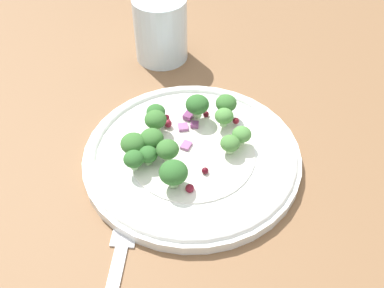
% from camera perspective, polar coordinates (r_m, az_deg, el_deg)
% --- Properties ---
extents(ground_plane, '(1.80, 1.80, 0.02)m').
position_cam_1_polar(ground_plane, '(0.53, 2.59, -2.74)').
color(ground_plane, brown).
extents(plate, '(0.24, 0.24, 0.02)m').
position_cam_1_polar(plate, '(0.51, 0.00, -1.44)').
color(plate, white).
rests_on(plate, ground_plane).
extents(dressing_pool, '(0.14, 0.14, 0.00)m').
position_cam_1_polar(dressing_pool, '(0.51, 0.00, -1.11)').
color(dressing_pool, white).
rests_on(dressing_pool, plate).
extents(broccoli_floret_0, '(0.03, 0.03, 0.03)m').
position_cam_1_polar(broccoli_floret_0, '(0.52, -4.59, 3.02)').
color(broccoli_floret_0, '#9EC684').
rests_on(broccoli_floret_0, plate).
extents(broccoli_floret_1, '(0.02, 0.02, 0.02)m').
position_cam_1_polar(broccoli_floret_1, '(0.52, 4.04, 3.47)').
color(broccoli_floret_1, '#8EB77A').
rests_on(broccoli_floret_1, plate).
extents(broccoli_floret_2, '(0.02, 0.02, 0.02)m').
position_cam_1_polar(broccoli_floret_2, '(0.48, -7.42, -1.56)').
color(broccoli_floret_2, '#8EB77A').
rests_on(broccoli_floret_2, plate).
extents(broccoli_floret_3, '(0.03, 0.03, 0.03)m').
position_cam_1_polar(broccoli_floret_3, '(0.50, -5.06, 0.66)').
color(broccoli_floret_3, '#9EC684').
rests_on(broccoli_floret_3, plate).
extents(broccoli_floret_4, '(0.03, 0.03, 0.03)m').
position_cam_1_polar(broccoli_floret_4, '(0.50, -7.37, -0.00)').
color(broccoli_floret_4, '#9EC684').
rests_on(broccoli_floret_4, plate).
extents(broccoli_floret_5, '(0.03, 0.03, 0.03)m').
position_cam_1_polar(broccoli_floret_5, '(0.46, -2.34, -3.65)').
color(broccoli_floret_5, '#8EB77A').
rests_on(broccoli_floret_5, plate).
extents(broccoli_floret_6, '(0.03, 0.03, 0.03)m').
position_cam_1_polar(broccoli_floret_6, '(0.54, 4.29, 5.05)').
color(broccoli_floret_6, '#ADD18E').
rests_on(broccoli_floret_6, plate).
extents(broccoli_floret_7, '(0.03, 0.03, 0.03)m').
position_cam_1_polar(broccoli_floret_7, '(0.53, 0.99, 4.98)').
color(broccoli_floret_7, '#9EC684').
rests_on(broccoli_floret_7, plate).
extents(broccoli_floret_8, '(0.02, 0.02, 0.02)m').
position_cam_1_polar(broccoli_floret_8, '(0.51, 6.29, 1.09)').
color(broccoli_floret_8, '#ADD18E').
rests_on(broccoli_floret_8, plate).
extents(broccoli_floret_9, '(0.02, 0.02, 0.02)m').
position_cam_1_polar(broccoli_floret_9, '(0.49, -3.18, -0.45)').
color(broccoli_floret_9, '#9EC684').
rests_on(broccoli_floret_9, plate).
extents(broccoli_floret_10, '(0.02, 0.02, 0.02)m').
position_cam_1_polar(broccoli_floret_10, '(0.50, 4.80, 0.04)').
color(broccoli_floret_10, '#ADD18E').
rests_on(broccoli_floret_10, plate).
extents(broccoli_floret_11, '(0.02, 0.02, 0.02)m').
position_cam_1_polar(broccoli_floret_11, '(0.49, -5.56, -1.35)').
color(broccoli_floret_11, '#8EB77A').
rests_on(broccoli_floret_11, plate).
extents(broccoli_floret_12, '(0.02, 0.02, 0.02)m').
position_cam_1_polar(broccoli_floret_12, '(0.54, -4.55, 3.97)').
color(broccoli_floret_12, '#ADD18E').
rests_on(broccoli_floret_12, plate).
extents(cranberry_0, '(0.01, 0.01, 0.01)m').
position_cam_1_polar(cranberry_0, '(0.51, -6.05, 0.18)').
color(cranberry_0, '#4C0A14').
rests_on(cranberry_0, plate).
extents(cranberry_1, '(0.01, 0.01, 0.01)m').
position_cam_1_polar(cranberry_1, '(0.47, -0.28, -5.57)').
color(cranberry_1, maroon).
rests_on(cranberry_1, plate).
extents(cranberry_2, '(0.01, 0.01, 0.01)m').
position_cam_1_polar(cranberry_2, '(0.54, 5.52, 2.90)').
color(cranberry_2, maroon).
rests_on(cranberry_2, plate).
extents(cranberry_3, '(0.01, 0.01, 0.01)m').
position_cam_1_polar(cranberry_3, '(0.48, 1.65, -3.37)').
color(cranberry_3, '#4C0A14').
rests_on(cranberry_3, plate).
extents(cranberry_4, '(0.01, 0.01, 0.01)m').
position_cam_1_polar(cranberry_4, '(0.54, -3.22, 3.36)').
color(cranberry_4, maroon).
rests_on(cranberry_4, plate).
extents(cranberry_5, '(0.01, 0.01, 0.01)m').
position_cam_1_polar(cranberry_5, '(0.55, 1.76, 3.76)').
color(cranberry_5, '#4C0A14').
rests_on(cranberry_5, plate).
extents(cranberry_6, '(0.01, 0.01, 0.01)m').
position_cam_1_polar(cranberry_6, '(0.53, -3.04, 2.57)').
color(cranberry_6, maroon).
rests_on(cranberry_6, plate).
extents(onion_bit_0, '(0.01, 0.01, 0.01)m').
position_cam_1_polar(onion_bit_0, '(0.53, 0.33, 2.46)').
color(onion_bit_0, '#843D75').
rests_on(onion_bit_0, plate).
extents(onion_bit_1, '(0.01, 0.01, 0.00)m').
position_cam_1_polar(onion_bit_1, '(0.53, -1.12, 2.13)').
color(onion_bit_1, '#A35B93').
rests_on(onion_bit_1, plate).
extents(onion_bit_2, '(0.02, 0.02, 0.01)m').
position_cam_1_polar(onion_bit_2, '(0.51, -0.73, -0.24)').
color(onion_bit_2, '#A35B93').
rests_on(onion_bit_2, plate).
extents(onion_bit_3, '(0.02, 0.02, 0.01)m').
position_cam_1_polar(onion_bit_3, '(0.55, -0.40, 3.62)').
color(onion_bit_3, '#843D75').
rests_on(onion_bit_3, plate).
extents(water_glass, '(0.07, 0.07, 0.09)m').
position_cam_1_polar(water_glass, '(0.65, -4.32, 14.13)').
color(water_glass, silver).
rests_on(water_glass, ground_plane).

